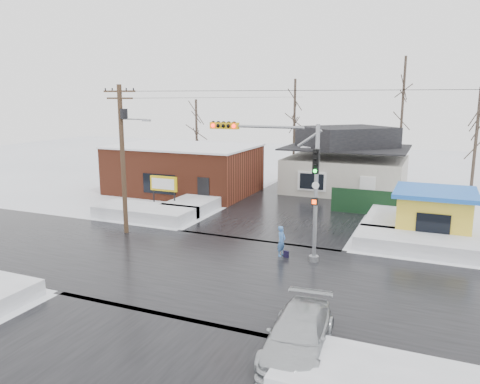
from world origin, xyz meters
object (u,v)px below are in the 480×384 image
at_px(pedestrian, 281,241).
at_px(marquee_sign, 164,185).
at_px(kiosk, 434,213).
at_px(car, 298,335).
at_px(utility_pole, 123,151).
at_px(traffic_signal, 286,172).

bearing_deg(pedestrian, marquee_sign, 71.16).
distance_m(kiosk, car, 16.28).
bearing_deg(car, marquee_sign, 129.41).
relative_size(utility_pole, pedestrian, 5.54).
bearing_deg(marquee_sign, pedestrian, -29.54).
height_order(traffic_signal, car, traffic_signal).
xyz_separation_m(marquee_sign, pedestrian, (11.21, -6.35, -1.11)).
xyz_separation_m(marquee_sign, car, (14.71, -15.31, -1.24)).
relative_size(traffic_signal, utility_pole, 0.78).
bearing_deg(utility_pole, car, -34.34).
height_order(utility_pole, marquee_sign, utility_pole).
bearing_deg(pedestrian, traffic_signal, -117.46).
xyz_separation_m(utility_pole, pedestrian, (10.14, -0.36, -4.30)).
relative_size(marquee_sign, car, 0.54).
relative_size(utility_pole, marquee_sign, 3.53).
height_order(marquee_sign, pedestrian, marquee_sign).
height_order(kiosk, car, kiosk).
height_order(traffic_signal, kiosk, traffic_signal).
bearing_deg(pedestrian, kiosk, -36.09).
bearing_deg(marquee_sign, kiosk, 1.55).
xyz_separation_m(kiosk, pedestrian, (-7.29, -6.85, -0.65)).
bearing_deg(car, traffic_signal, 106.02).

